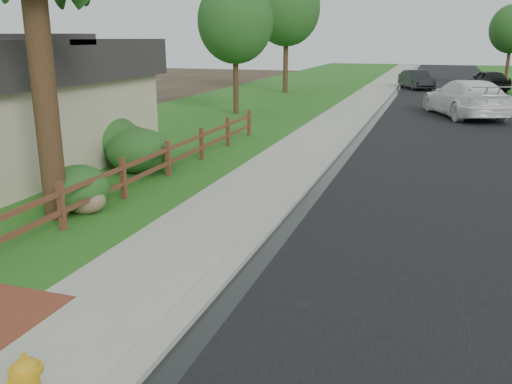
% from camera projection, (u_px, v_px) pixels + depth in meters
% --- Properties ---
extents(ground, '(120.00, 120.00, 0.00)m').
position_uv_depth(ground, '(151.00, 324.00, 7.77)').
color(ground, '#342A1C').
extents(road, '(8.00, 90.00, 0.02)m').
position_uv_depth(road, '(451.00, 95.00, 38.33)').
color(road, black).
rests_on(road, ground).
extents(curb, '(0.40, 90.00, 0.12)m').
position_uv_depth(curb, '(390.00, 92.00, 39.58)').
color(curb, gray).
rests_on(curb, ground).
extents(wet_gutter, '(0.50, 90.00, 0.00)m').
position_uv_depth(wet_gutter, '(395.00, 93.00, 39.48)').
color(wet_gutter, black).
rests_on(wet_gutter, road).
extents(sidewalk, '(2.20, 90.00, 0.10)m').
position_uv_depth(sidewalk, '(372.00, 92.00, 39.97)').
color(sidewalk, gray).
rests_on(sidewalk, ground).
extents(grass_strip, '(1.60, 90.00, 0.06)m').
position_uv_depth(grass_strip, '(347.00, 91.00, 40.55)').
color(grass_strip, '#1A5C1A').
rests_on(grass_strip, ground).
extents(lawn_near, '(9.00, 90.00, 0.04)m').
position_uv_depth(lawn_near, '(280.00, 90.00, 42.12)').
color(lawn_near, '#1A5C1A').
rests_on(lawn_near, ground).
extents(ranch_fence, '(0.12, 16.92, 1.10)m').
position_uv_depth(ranch_fence, '(147.00, 166.00, 14.53)').
color(ranch_fence, '#482518').
rests_on(ranch_fence, ground).
extents(white_suv, '(4.70, 6.96, 1.87)m').
position_uv_depth(white_suv, '(465.00, 98.00, 27.67)').
color(white_suv, white).
rests_on(white_suv, road).
extents(dark_car_mid, '(3.30, 4.98, 1.58)m').
position_uv_depth(dark_car_mid, '(488.00, 80.00, 40.78)').
color(dark_car_mid, black).
rests_on(dark_car_mid, road).
extents(dark_car_far, '(3.08, 4.60, 1.43)m').
position_uv_depth(dark_car_far, '(416.00, 80.00, 42.55)').
color(dark_car_far, black).
rests_on(dark_car_far, road).
extents(boulder, '(1.11, 0.89, 0.68)m').
position_uv_depth(boulder, '(85.00, 200.00, 12.50)').
color(boulder, brown).
rests_on(boulder, ground).
extents(shrub_a, '(1.62, 1.62, 1.10)m').
position_uv_depth(shrub_a, '(78.00, 188.00, 12.65)').
color(shrub_a, '#1D4619').
rests_on(shrub_a, ground).
extents(shrub_b, '(2.11, 2.11, 1.34)m').
position_uv_depth(shrub_b, '(139.00, 150.00, 16.30)').
color(shrub_b, '#1D4619').
rests_on(shrub_b, ground).
extents(shrub_c, '(1.81, 1.81, 1.25)m').
position_uv_depth(shrub_c, '(125.00, 144.00, 17.59)').
color(shrub_c, '#1D4619').
rests_on(shrub_c, ground).
extents(shrub_d, '(2.33, 2.33, 1.53)m').
position_uv_depth(shrub_d, '(106.00, 139.00, 17.65)').
color(shrub_d, '#1D4619').
rests_on(shrub_d, ground).
extents(tree_near_left, '(3.87, 3.87, 6.85)m').
position_uv_depth(tree_near_left, '(235.00, 22.00, 27.55)').
color(tree_near_left, '#342715').
rests_on(tree_near_left, ground).
extents(tree_mid_left, '(4.78, 4.78, 8.55)m').
position_uv_depth(tree_mid_left, '(286.00, 8.00, 38.26)').
color(tree_mid_left, '#342715').
rests_on(tree_mid_left, ground).
extents(tree_far_right, '(3.55, 3.55, 6.55)m').
position_uv_depth(tree_far_right, '(512.00, 29.00, 44.03)').
color(tree_far_right, '#342715').
rests_on(tree_far_right, ground).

